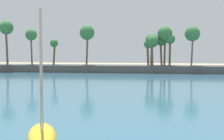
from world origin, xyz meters
name	(u,v)px	position (x,y,z in m)	size (l,w,h in m)	color
sea	(132,78)	(0.00, 63.01, 0.03)	(220.00, 109.81, 0.06)	#386B84
palm_headland	(149,60)	(2.94, 77.94, 3.22)	(119.57, 6.37, 12.91)	#514C47
sailboat_toward_headland	(42,124)	(-2.46, 15.11, 0.92)	(3.99, 6.85, 9.52)	yellow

